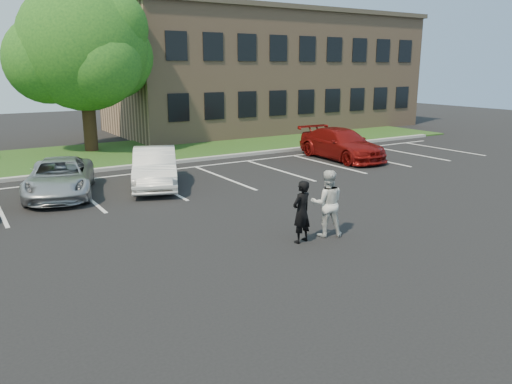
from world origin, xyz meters
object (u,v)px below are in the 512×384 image
(car_silver_minivan, at_px, (60,178))
(tree, at_px, (85,49))
(office_building, at_px, (265,71))
(man_black_suit, at_px, (302,212))
(car_white_sedan, at_px, (155,168))
(car_red_compact, at_px, (341,144))
(man_white_shirt, at_px, (327,203))

(car_silver_minivan, bearing_deg, tree, 85.55)
(tree, bearing_deg, car_silver_minivan, -110.86)
(office_building, height_order, car_silver_minivan, office_building)
(office_building, distance_m, man_black_suit, 25.86)
(office_building, xyz_separation_m, car_silver_minivan, (-17.51, -13.49, -3.51))
(car_white_sedan, distance_m, car_red_compact, 10.00)
(man_white_shirt, relative_size, car_silver_minivan, 0.39)
(office_building, bearing_deg, man_white_shirt, -119.35)
(car_white_sedan, bearing_deg, office_building, 65.83)
(man_black_suit, xyz_separation_m, car_red_compact, (9.04, 8.65, -0.08))
(office_building, relative_size, car_red_compact, 4.34)
(man_black_suit, xyz_separation_m, car_silver_minivan, (-4.29, 8.48, -0.18))
(car_silver_minivan, xyz_separation_m, car_white_sedan, (3.35, -0.51, 0.09))
(tree, relative_size, man_white_shirt, 4.84)
(man_black_suit, xyz_separation_m, man_white_shirt, (0.90, 0.06, 0.08))
(man_black_suit, height_order, car_red_compact, man_black_suit)
(tree, height_order, man_white_shirt, tree)
(man_black_suit, height_order, man_white_shirt, man_white_shirt)
(tree, height_order, car_silver_minivan, tree)
(man_black_suit, bearing_deg, tree, -100.23)
(tree, xyz_separation_m, car_white_sedan, (-0.11, -9.60, -4.61))
(man_black_suit, relative_size, car_red_compact, 0.32)
(office_building, relative_size, car_silver_minivan, 4.78)
(tree, xyz_separation_m, car_red_compact, (9.87, -8.92, -4.60))
(man_black_suit, bearing_deg, car_white_sedan, -96.23)
(tree, xyz_separation_m, man_white_shirt, (1.72, -17.51, -4.44))
(car_silver_minivan, distance_m, car_white_sedan, 3.39)
(man_black_suit, xyz_separation_m, car_white_sedan, (-0.93, 7.97, -0.09))
(man_white_shirt, xyz_separation_m, car_silver_minivan, (-5.19, 8.43, -0.26))
(tree, bearing_deg, car_red_compact, -42.12)
(man_white_shirt, bearing_deg, office_building, -90.93)
(office_building, distance_m, man_white_shirt, 25.35)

